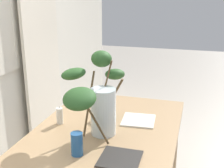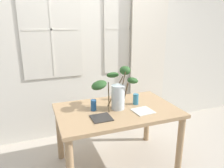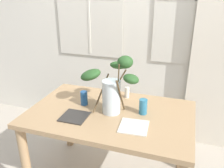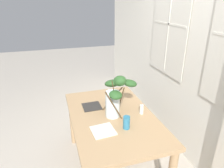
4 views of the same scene
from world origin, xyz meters
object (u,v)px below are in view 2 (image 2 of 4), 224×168
object	(u,v)px
dining_table	(117,118)
plate_square_left	(101,118)
vase_with_branches	(116,90)
plate_square_right	(143,111)
drinking_glass_blue_left	(94,105)
drinking_glass_blue_right	(136,99)
pillar_candle	(112,95)

from	to	relation	value
dining_table	plate_square_left	size ratio (longest dim) A/B	6.64
dining_table	plate_square_left	bearing A→B (deg)	-144.82
vase_with_branches	plate_square_left	bearing A→B (deg)	-140.49
vase_with_branches	plate_square_right	size ratio (longest dim) A/B	2.64
drinking_glass_blue_left	dining_table	bearing A→B (deg)	-11.99
drinking_glass_blue_right	pillar_candle	distance (m)	0.34
dining_table	drinking_glass_blue_left	size ratio (longest dim) A/B	10.87
pillar_candle	dining_table	bearing A→B (deg)	-101.23
drinking_glass_blue_right	plate_square_right	distance (m)	0.24
vase_with_branches	plate_square_right	bearing A→B (deg)	-38.63
vase_with_branches	plate_square_left	size ratio (longest dim) A/B	2.71
plate_square_right	pillar_candle	xyz separation A→B (m)	(-0.19, 0.50, 0.05)
dining_table	drinking_glass_blue_left	world-z (taller)	drinking_glass_blue_left
plate_square_left	plate_square_right	xyz separation A→B (m)	(0.51, 0.00, -0.00)
drinking_glass_blue_right	drinking_glass_blue_left	bearing A→B (deg)	-179.67
dining_table	vase_with_branches	xyz separation A→B (m)	(-0.00, 0.03, 0.35)
drinking_glass_blue_left	plate_square_left	world-z (taller)	drinking_glass_blue_left
plate_square_right	drinking_glass_blue_left	bearing A→B (deg)	156.21
plate_square_left	plate_square_right	size ratio (longest dim) A/B	0.97
drinking_glass_blue_right	plate_square_right	size ratio (longest dim) A/B	0.61
dining_table	plate_square_left	xyz separation A→B (m)	(-0.25, -0.18, 0.12)
vase_with_branches	drinking_glass_blue_right	bearing A→B (deg)	6.42
pillar_candle	plate_square_right	bearing A→B (deg)	-69.19
plate_square_right	dining_table	bearing A→B (deg)	145.57
plate_square_right	pillar_candle	bearing A→B (deg)	110.81
dining_table	plate_square_right	bearing A→B (deg)	-34.43
dining_table	plate_square_left	world-z (taller)	plate_square_left
dining_table	plate_square_left	distance (m)	0.33
dining_table	pillar_candle	distance (m)	0.37
vase_with_branches	plate_square_left	distance (m)	0.40
vase_with_branches	pillar_candle	xyz separation A→B (m)	(0.07, 0.29, -0.17)
drinking_glass_blue_left	plate_square_left	xyz separation A→B (m)	(0.02, -0.24, -0.06)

